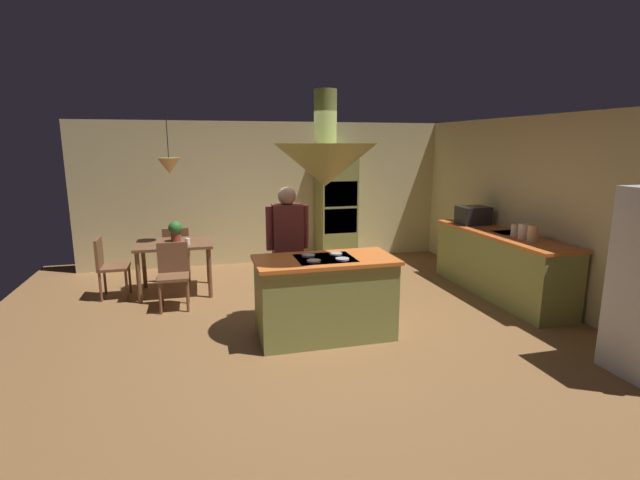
{
  "coord_description": "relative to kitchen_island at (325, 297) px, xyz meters",
  "views": [
    {
      "loc": [
        -1.34,
        -5.05,
        2.17
      ],
      "look_at": [
        0.1,
        0.4,
        1.0
      ],
      "focal_mm": 26.22,
      "sensor_mm": 36.0,
      "label": 1
    }
  ],
  "objects": [
    {
      "name": "ground",
      "position": [
        0.0,
        0.2,
        -0.46
      ],
      "size": [
        8.16,
        8.16,
        0.0
      ],
      "primitive_type": "plane",
      "color": "olive"
    },
    {
      "name": "wall_back",
      "position": [
        0.0,
        3.65,
        0.81
      ],
      "size": [
        6.8,
        0.1,
        2.55
      ],
      "primitive_type": "cube",
      "color": "beige",
      "rests_on": "ground"
    },
    {
      "name": "wall_right",
      "position": [
        3.25,
        0.6,
        0.81
      ],
      "size": [
        0.1,
        7.2,
        2.55
      ],
      "primitive_type": "cube",
      "color": "beige",
      "rests_on": "ground"
    },
    {
      "name": "kitchen_island",
      "position": [
        0.0,
        0.0,
        0.0
      ],
      "size": [
        1.57,
        0.78,
        0.94
      ],
      "color": "#8C934C",
      "rests_on": "ground"
    },
    {
      "name": "counter_run_right",
      "position": [
        2.84,
        0.8,
        0.0
      ],
      "size": [
        0.73,
        2.54,
        0.92
      ],
      "color": "#8C934C",
      "rests_on": "ground"
    },
    {
      "name": "oven_tower",
      "position": [
        1.1,
        3.24,
        0.61
      ],
      "size": [
        0.66,
        0.62,
        2.15
      ],
      "color": "#8C934C",
      "rests_on": "ground"
    },
    {
      "name": "dining_table",
      "position": [
        -1.7,
        2.1,
        0.19
      ],
      "size": [
        1.07,
        0.84,
        0.76
      ],
      "color": "brown",
      "rests_on": "ground"
    },
    {
      "name": "person_at_island",
      "position": [
        -0.29,
        0.66,
        0.49
      ],
      "size": [
        0.53,
        0.22,
        1.66
      ],
      "color": "tan",
      "rests_on": "ground"
    },
    {
      "name": "range_hood",
      "position": [
        0.0,
        0.0,
        1.51
      ],
      "size": [
        1.1,
        1.1,
        1.0
      ],
      "color": "#8C934C"
    },
    {
      "name": "pendant_light_over_table",
      "position": [
        -1.7,
        2.1,
        1.4
      ],
      "size": [
        0.32,
        0.32,
        0.82
      ],
      "color": "#E0B266"
    },
    {
      "name": "chair_facing_island",
      "position": [
        -1.7,
        1.46,
        0.04
      ],
      "size": [
        0.4,
        0.4,
        0.87
      ],
      "color": "brown",
      "rests_on": "ground"
    },
    {
      "name": "chair_by_back_wall",
      "position": [
        -1.7,
        2.74,
        0.04
      ],
      "size": [
        0.4,
        0.4,
        0.87
      ],
      "rotation": [
        0.0,
        0.0,
        3.14
      ],
      "color": "brown",
      "rests_on": "ground"
    },
    {
      "name": "chair_at_corner",
      "position": [
        -2.61,
        2.1,
        0.04
      ],
      "size": [
        0.4,
        0.4,
        0.87
      ],
      "rotation": [
        0.0,
        0.0,
        1.57
      ],
      "color": "brown",
      "rests_on": "ground"
    },
    {
      "name": "potted_plant_on_table",
      "position": [
        -1.67,
        2.17,
        0.46
      ],
      "size": [
        0.2,
        0.2,
        0.3
      ],
      "color": "#99382D",
      "rests_on": "dining_table"
    },
    {
      "name": "cup_on_table",
      "position": [
        -1.51,
        1.89,
        0.34
      ],
      "size": [
        0.07,
        0.07,
        0.09
      ],
      "primitive_type": "cylinder",
      "color": "white",
      "rests_on": "dining_table"
    },
    {
      "name": "canister_flour",
      "position": [
        2.84,
        0.18,
        0.56
      ],
      "size": [
        0.14,
        0.14,
        0.21
      ],
      "primitive_type": "cylinder",
      "color": "#E0B78C",
      "rests_on": "counter_run_right"
    },
    {
      "name": "canister_sugar",
      "position": [
        2.84,
        0.36,
        0.56
      ],
      "size": [
        0.14,
        0.14,
        0.21
      ],
      "primitive_type": "cylinder",
      "color": "silver",
      "rests_on": "counter_run_right"
    },
    {
      "name": "canister_tea",
      "position": [
        2.84,
        0.54,
        0.54
      ],
      "size": [
        0.1,
        0.1,
        0.17
      ],
      "primitive_type": "cylinder",
      "color": "silver",
      "rests_on": "counter_run_right"
    },
    {
      "name": "microwave_on_counter",
      "position": [
        2.84,
        1.55,
        0.6
      ],
      "size": [
        0.46,
        0.36,
        0.28
      ],
      "primitive_type": "cube",
      "color": "#232326",
      "rests_on": "counter_run_right"
    }
  ]
}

